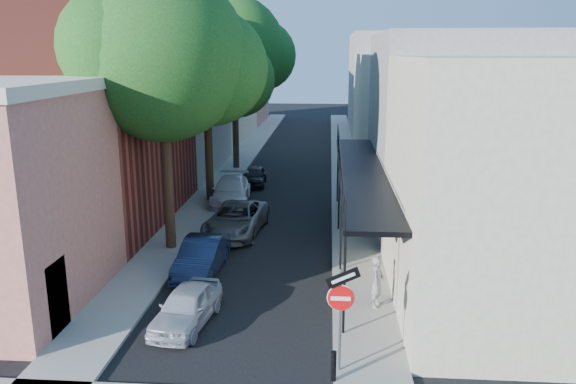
% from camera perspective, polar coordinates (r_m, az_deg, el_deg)
% --- Properties ---
extents(road_surface, '(6.00, 64.00, 0.01)m').
position_cam_1_polar(road_surface, '(42.93, 0.41, 3.11)').
color(road_surface, black).
rests_on(road_surface, ground).
extents(sidewalk_left, '(2.00, 64.00, 0.12)m').
position_cam_1_polar(sidewalk_left, '(43.37, -4.88, 3.25)').
color(sidewalk_left, gray).
rests_on(sidewalk_left, ground).
extents(sidewalk_right, '(2.00, 64.00, 0.12)m').
position_cam_1_polar(sidewalk_right, '(42.85, 5.76, 3.10)').
color(sidewalk_right, gray).
rests_on(sidewalk_right, ground).
extents(buildings_left, '(10.10, 59.10, 12.00)m').
position_cam_1_polar(buildings_left, '(42.70, -12.42, 9.42)').
color(buildings_left, tan).
rests_on(buildings_left, ground).
extents(buildings_right, '(9.80, 55.00, 10.00)m').
position_cam_1_polar(buildings_right, '(42.18, 12.80, 8.64)').
color(buildings_right, beige).
rests_on(buildings_right, ground).
extents(sign_post, '(0.89, 0.17, 2.99)m').
position_cam_1_polar(sign_post, '(14.40, 5.40, -11.08)').
color(sign_post, '#595B60').
rests_on(sign_post, ground).
extents(bollard, '(0.14, 0.14, 0.80)m').
position_cam_1_polar(bollard, '(14.69, 4.65, -17.21)').
color(bollard, black).
rests_on(bollard, sidewalk_right).
extents(oak_near, '(7.48, 6.80, 11.42)m').
position_cam_1_polar(oak_near, '(23.16, -11.50, 13.13)').
color(oak_near, black).
rests_on(oak_near, ground).
extents(oak_mid, '(6.60, 6.00, 10.20)m').
position_cam_1_polar(oak_mid, '(30.94, -7.52, 11.92)').
color(oak_mid, black).
rests_on(oak_mid, ground).
extents(oak_far, '(7.70, 7.00, 11.90)m').
position_cam_1_polar(oak_far, '(39.81, -4.81, 14.16)').
color(oak_far, black).
rests_on(oak_far, ground).
extents(parked_car_a, '(1.86, 3.64, 1.19)m').
position_cam_1_polar(parked_car_a, '(17.72, -10.26, -11.38)').
color(parked_car_a, '#ACB1BE').
rests_on(parked_car_a, ground).
extents(parked_car_b, '(1.52, 4.03, 1.31)m').
position_cam_1_polar(parked_car_b, '(21.52, -8.76, -6.46)').
color(parked_car_b, '#121D39').
rests_on(parked_car_b, ground).
extents(parked_car_c, '(2.73, 5.17, 1.39)m').
position_cam_1_polar(parked_car_c, '(25.86, -5.29, -2.75)').
color(parked_car_c, '#54585C').
rests_on(parked_car_c, ground).
extents(parked_car_d, '(2.33, 4.98, 1.41)m').
position_cam_1_polar(parked_car_d, '(31.04, -5.81, 0.11)').
color(parked_car_d, white).
rests_on(parked_car_d, ground).
extents(parked_car_e, '(1.53, 3.49, 1.17)m').
position_cam_1_polar(parked_car_e, '(35.23, -3.43, 1.63)').
color(parked_car_e, black).
rests_on(parked_car_e, ground).
extents(pedestrian, '(0.60, 0.72, 1.70)m').
position_cam_1_polar(pedestrian, '(18.44, 9.06, -9.01)').
color(pedestrian, gray).
rests_on(pedestrian, sidewalk_right).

